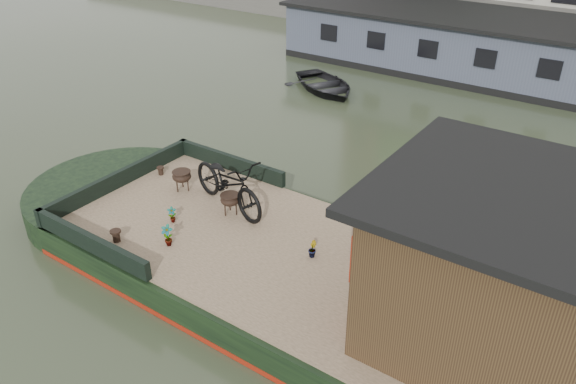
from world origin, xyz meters
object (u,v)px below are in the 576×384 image
Objects in this scene: potted_plant_a at (167,235)px; dinghy at (325,81)px; brazier_rear at (230,204)px; cabin at (520,274)px; brazier_front at (182,181)px; bicycle at (228,182)px.

potted_plant_a is 0.14× the size of dinghy.
brazier_rear is 0.14× the size of dinghy.
cabin is at bearing -4.79° from brazier_rear.
cabin reaches higher than potted_plant_a.
brazier_front is at bearing 173.85° from brazier_rear.
brazier_rear is (0.18, -0.17, -0.35)m from bicycle.
bicycle is at bearing 88.43° from potted_plant_a.
potted_plant_a is 0.95× the size of brazier_front.
brazier_front is at bearing -136.08° from dinghy.
bicycle reaches higher than dinghy.
brazier_rear is at bearing -127.63° from dinghy.
cabin is 1.28× the size of dinghy.
cabin is 5.69m from bicycle.
cabin is at bearing -104.69° from dinghy.
bicycle reaches higher than potted_plant_a.
bicycle is 5.11× the size of potted_plant_a.
bicycle is 4.85× the size of brazier_front.
brazier_rear is at bearing 175.21° from cabin.
bicycle reaches higher than brazier_rear.
bicycle is at bearing 173.59° from cabin.
dinghy is (-8.67, 9.28, -1.56)m from cabin.
dinghy is at bearing 106.28° from potted_plant_a.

